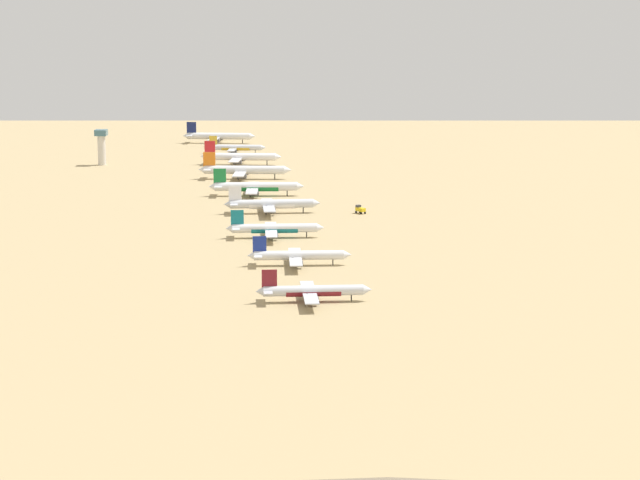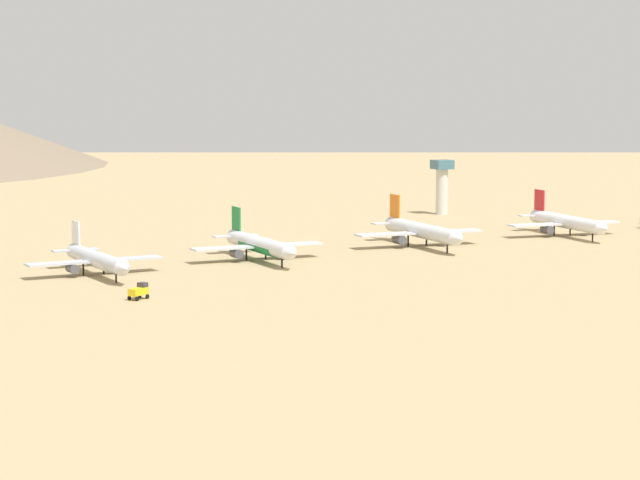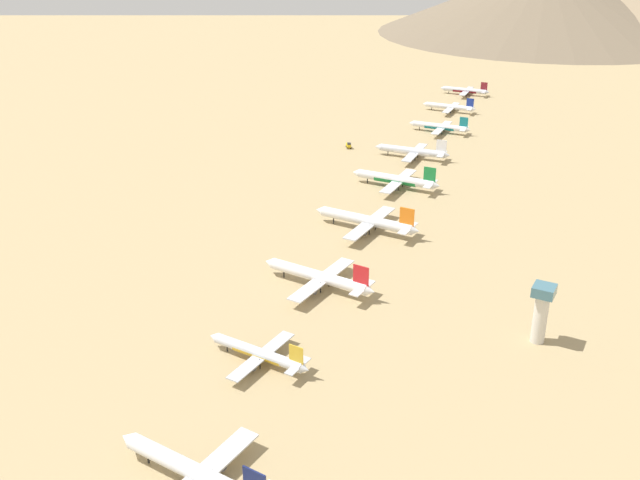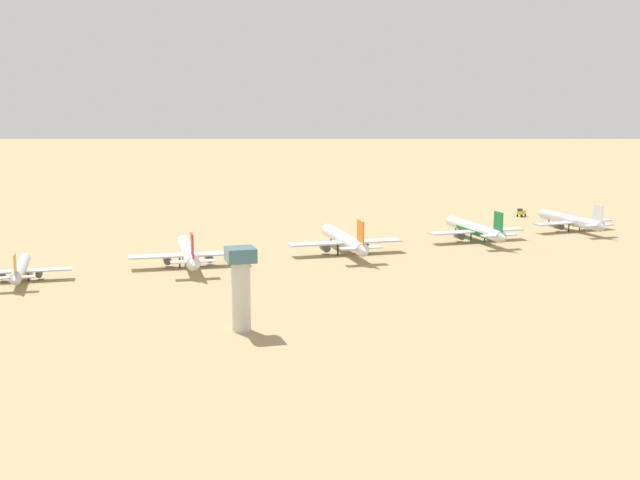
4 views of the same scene
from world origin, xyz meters
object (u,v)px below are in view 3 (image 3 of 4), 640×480
at_px(parked_jet_1, 450,107).
at_px(parked_jet_6, 319,277).
at_px(parked_jet_4, 396,179).
at_px(parked_jet_8, 197,473).
at_px(parked_jet_5, 368,221).
at_px(parked_jet_7, 259,353).
at_px(service_truck, 349,145).
at_px(parked_jet_2, 440,127).
at_px(parked_jet_0, 465,90).
at_px(parked_jet_3, 413,151).
at_px(control_tower, 541,310).

height_order(parked_jet_1, parked_jet_6, parked_jet_6).
height_order(parked_jet_4, parked_jet_8, parked_jet_8).
distance_m(parked_jet_5, parked_jet_7, 114.26).
bearing_deg(parked_jet_7, service_truck, -70.87).
xyz_separation_m(parked_jet_2, parked_jet_5, (-25.34, 168.40, 1.07)).
relative_size(parked_jet_2, parked_jet_7, 1.07).
bearing_deg(parked_jet_2, parked_jet_4, 97.74).
relative_size(parked_jet_0, parked_jet_4, 0.80).
xyz_separation_m(parked_jet_0, parked_jet_3, (-22.67, 169.21, 0.63)).
xyz_separation_m(parked_jet_3, control_tower, (-111.84, 166.24, 7.93)).
distance_m(parked_jet_1, parked_jet_2, 55.15).
xyz_separation_m(parked_jet_8, service_truck, (93.70, -277.46, -2.91)).
xyz_separation_m(parked_jet_1, parked_jet_8, (-67.37, 390.57, 1.10)).
bearing_deg(parked_jet_7, parked_jet_4, -82.02).
relative_size(parked_jet_3, control_tower, 2.14).
relative_size(parked_jet_4, parked_jet_7, 1.25).
bearing_deg(parked_jet_3, service_truck, 0.01).
xyz_separation_m(parked_jet_6, parked_jet_7, (-7.05, 54.61, -1.08)).
distance_m(parked_jet_3, service_truck, 42.47).
distance_m(parked_jet_8, service_truck, 292.87).
bearing_deg(control_tower, parked_jet_0, -68.15).
xyz_separation_m(parked_jet_1, parked_jet_6, (-43.83, 281.08, 0.98)).
relative_size(parked_jet_3, service_truck, 8.19).
height_order(parked_jet_4, parked_jet_6, parked_jet_6).
distance_m(parked_jet_0, parked_jet_2, 111.51).
xyz_separation_m(parked_jet_2, parked_jet_8, (-55.52, 336.70, 0.94)).
distance_m(parked_jet_2, parked_jet_4, 110.94).
bearing_deg(parked_jet_7, parked_jet_6, -82.64).
distance_m(parked_jet_2, parked_jet_6, 229.46).
distance_m(parked_jet_3, parked_jet_8, 282.17).
relative_size(parked_jet_2, parked_jet_3, 0.91).
distance_m(parked_jet_0, parked_jet_1, 56.50).
bearing_deg(service_truck, parked_jet_2, -122.79).
relative_size(parked_jet_2, parked_jet_5, 0.80).
relative_size(parked_jet_1, parked_jet_3, 0.87).
height_order(parked_jet_2, parked_jet_7, parked_jet_2).
bearing_deg(parked_jet_4, parked_jet_5, 100.08).
relative_size(parked_jet_4, control_tower, 2.29).
distance_m(parked_jet_6, parked_jet_7, 55.07).
bearing_deg(parked_jet_3, control_tower, 123.93).
bearing_deg(parked_jet_6, parked_jet_3, -80.62).
distance_m(parked_jet_0, parked_jet_3, 170.73).
bearing_deg(parked_jet_8, parked_jet_2, -80.64).
relative_size(parked_jet_4, parked_jet_5, 0.94).
relative_size(parked_jet_0, parked_jet_3, 0.86).
distance_m(parked_jet_0, service_truck, 170.37).
bearing_deg(parked_jet_1, parked_jet_5, 99.50).
xyz_separation_m(parked_jet_2, service_truck, (38.17, 59.25, -1.97)).
height_order(parked_jet_8, service_truck, parked_jet_8).
bearing_deg(service_truck, parked_jet_4, 136.34).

